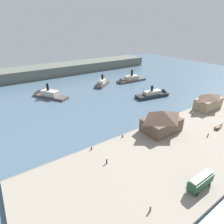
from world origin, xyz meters
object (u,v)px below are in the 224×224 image
Objects in this scene: pedestrian_near_cart at (150,209)px; pedestrian_walking_east at (107,161)px; ferry_shed_east_terminal at (162,121)px; street_tram at (201,181)px; pedestrian_walking_west at (208,135)px; ferry_departing_north at (46,94)px; mooring_post_east at (123,136)px; mooring_post_center_east at (92,148)px; pedestrian_standing_center at (192,114)px; ferry_moored_east at (101,84)px; ferry_near_quay at (128,80)px; horse_cart at (219,126)px; ferry_shed_central_terminal at (209,101)px; ferry_moored_west at (156,94)px.

pedestrian_near_cart is 0.96× the size of pedestrian_walking_east.
street_tram is at bearing -118.09° from ferry_shed_east_terminal.
ferry_departing_north is (-37.30, 80.71, -0.45)m from pedestrian_walking_west.
mooring_post_east is 13.30m from mooring_post_center_east.
ferry_shed_east_terminal is 28.87m from pedestrian_walking_east.
pedestrian_standing_center is 0.11× the size of ferry_moored_east.
ferry_near_quay is at bearing 78.47° from pedestrian_standing_center.
ferry_departing_north is 61.32m from ferry_near_quay.
pedestrian_walking_east is (0.44, 18.91, 0.03)m from pedestrian_near_cart.
pedestrian_near_cart is 0.06× the size of ferry_near_quay.
mooring_post_center_east is at bearing 117.13° from street_tram.
horse_cart is 13.43m from pedestrian_standing_center.
ferry_shed_central_terminal is at bearing 28.57° from street_tram.
pedestrian_walking_west is at bearing -148.93° from ferry_shed_central_terminal.
ferry_moored_west is 0.88× the size of ferry_near_quay.
mooring_post_east is 78.84m from ferry_near_quay.
mooring_post_center_east is at bearing 170.88° from ferry_shed_east_terminal.
street_tram is 102.66m from ferry_near_quay.
pedestrian_near_cart is 0.07× the size of ferry_departing_north.
ferry_moored_east is at bearing 60.08° from pedestrian_walking_east.
ferry_near_quay is at bearing 72.93° from pedestrian_walking_west.
ferry_moored_west reaches higher than mooring_post_east.
street_tram reaches higher than mooring_post_east.
horse_cart is 6.08× the size of mooring_post_center_east.
ferry_moored_east is (12.45, 66.87, -4.08)m from ferry_shed_east_terminal.
mooring_post_east is 0.04× the size of ferry_moored_west.
ferry_moored_east is (-9.94, 65.80, -0.46)m from pedestrian_standing_center.
ferry_shed_east_terminal is 17.84m from pedestrian_walking_west.
horse_cart is (-15.06, -13.91, -3.04)m from ferry_shed_central_terminal.
ferry_moored_east is at bearing 98.59° from pedestrian_standing_center.
ferry_shed_east_terminal is 8.52× the size of pedestrian_walking_east.
ferry_shed_east_terminal reaches higher than mooring_post_center_east.
ferry_moored_east is at bearing 96.12° from horse_cart.
pedestrian_standing_center is at bearing 83.79° from horse_cart.
pedestrian_walking_west is 47.41m from ferry_moored_west.
ferry_shed_east_terminal is 37.00m from pedestrian_near_cart.
ferry_moored_east reaches higher than mooring_post_east.
ferry_shed_east_terminal is at bearing -177.41° from ferry_shed_central_terminal.
ferry_moored_west is at bearing 102.69° from ferry_shed_central_terminal.
pedestrian_standing_center is 1.99× the size of mooring_post_east.
pedestrian_walking_east is 0.97× the size of pedestrian_standing_center.
ferry_shed_east_terminal is 0.64× the size of ferry_moored_west.
street_tram is at bearing -8.87° from pedestrian_near_cart.
mooring_post_east is at bearing 93.92° from street_tram.
mooring_post_east is at bearing 64.53° from pedestrian_near_cart.
mooring_post_east is 51.98m from ferry_moored_west.
ferry_moored_west is at bearing 52.51° from street_tram.
pedestrian_walking_west is (-24.54, -14.79, -3.29)m from ferry_shed_central_terminal.
ferry_moored_east reaches higher than horse_cart.
ferry_shed_central_terminal is 69.46m from ferry_moored_east.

